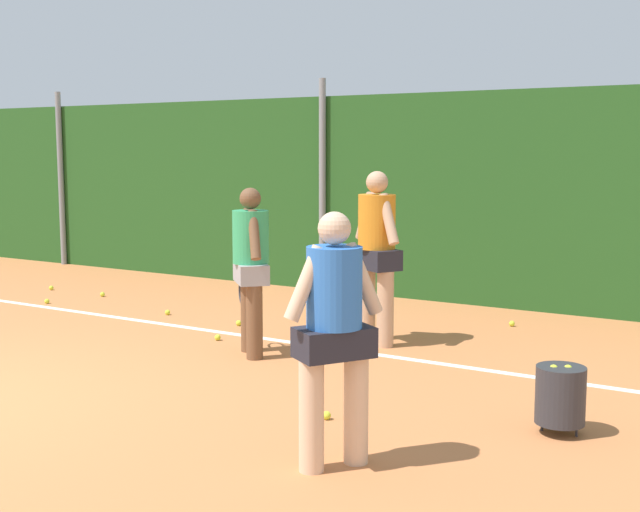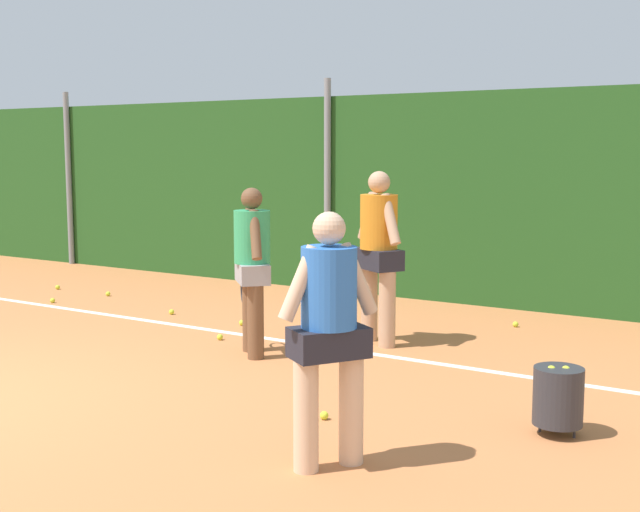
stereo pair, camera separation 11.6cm
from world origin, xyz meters
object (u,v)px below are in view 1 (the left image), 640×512
(tennis_ball_6, at_px, (168,312))
(tennis_ball_10, at_px, (239,323))
(tennis_ball_4, at_px, (512,324))
(tennis_ball_5, at_px, (47,301))
(player_midcourt, at_px, (251,262))
(tennis_ball_7, at_px, (327,415))
(tennis_ball_8, at_px, (102,294))
(ball_hopper, at_px, (560,395))
(player_backcourt_far, at_px, (377,247))
(player_foreground_near, at_px, (334,326))
(tennis_ball_3, at_px, (51,288))
(tennis_ball_2, at_px, (218,337))

(tennis_ball_6, distance_m, tennis_ball_10, 1.15)
(tennis_ball_4, xyz_separation_m, tennis_ball_5, (-5.81, -1.84, 0.00))
(player_midcourt, distance_m, tennis_ball_7, 2.35)
(tennis_ball_5, height_order, tennis_ball_8, same)
(player_midcourt, relative_size, tennis_ball_7, 25.52)
(tennis_ball_4, xyz_separation_m, tennis_ball_8, (-5.57, -1.07, 0.00))
(tennis_ball_8, distance_m, tennis_ball_10, 2.87)
(ball_hopper, distance_m, tennis_ball_10, 4.62)
(tennis_ball_4, bearing_deg, player_midcourt, -123.86)
(player_backcourt_far, relative_size, ball_hopper, 3.57)
(player_midcourt, height_order, tennis_ball_8, player_midcourt)
(player_foreground_near, bearing_deg, tennis_ball_3, 94.36)
(tennis_ball_7, bearing_deg, player_backcourt_far, 109.23)
(player_midcourt, bearing_deg, player_foreground_near, -179.94)
(tennis_ball_5, xyz_separation_m, tennis_ball_6, (1.91, 0.26, 0.00))
(tennis_ball_10, bearing_deg, tennis_ball_8, 168.57)
(player_midcourt, relative_size, tennis_ball_6, 25.52)
(player_backcourt_far, bearing_deg, tennis_ball_2, -122.92)
(tennis_ball_7, bearing_deg, tennis_ball_4, 88.40)
(tennis_ball_6, distance_m, tennis_ball_8, 1.74)
(tennis_ball_4, relative_size, tennis_ball_8, 1.00)
(player_foreground_near, xyz_separation_m, tennis_ball_6, (-4.32, 3.25, -0.91))
(tennis_ball_6, bearing_deg, tennis_ball_7, -32.92)
(player_midcourt, xyz_separation_m, player_backcourt_far, (0.83, 1.10, 0.09))
(player_midcourt, relative_size, ball_hopper, 3.28)
(player_foreground_near, relative_size, player_midcourt, 0.99)
(tennis_ball_3, height_order, tennis_ball_6, same)
(tennis_ball_7, bearing_deg, player_foreground_near, -56.25)
(tennis_ball_8, height_order, tennis_ball_10, same)
(tennis_ball_5, height_order, tennis_ball_6, same)
(tennis_ball_5, xyz_separation_m, tennis_ball_8, (0.24, 0.77, 0.00))
(player_backcourt_far, relative_size, tennis_ball_4, 27.79)
(player_foreground_near, xyz_separation_m, tennis_ball_2, (-2.91, 2.47, -0.91))
(tennis_ball_3, height_order, tennis_ball_4, same)
(tennis_ball_5, bearing_deg, tennis_ball_4, 17.60)
(player_foreground_near, height_order, player_midcourt, player_midcourt)
(player_midcourt, xyz_separation_m, tennis_ball_8, (-3.76, 1.62, -0.91))
(player_backcourt_far, distance_m, tennis_ball_7, 2.78)
(player_midcourt, height_order, tennis_ball_2, player_midcourt)
(tennis_ball_5, xyz_separation_m, tennis_ball_10, (3.06, 0.20, 0.00))
(player_midcourt, xyz_separation_m, tennis_ball_2, (-0.69, 0.32, -0.91))
(tennis_ball_2, distance_m, tennis_ball_3, 4.33)
(player_backcourt_far, distance_m, tennis_ball_8, 4.73)
(player_foreground_near, relative_size, ball_hopper, 3.26)
(tennis_ball_2, xyz_separation_m, tennis_ball_10, (-0.26, 0.72, 0.00))
(ball_hopper, distance_m, tennis_ball_8, 7.45)
(tennis_ball_3, relative_size, tennis_ball_8, 1.00)
(player_foreground_near, relative_size, tennis_ball_7, 25.32)
(ball_hopper, height_order, tennis_ball_6, ball_hopper)
(tennis_ball_2, height_order, tennis_ball_3, same)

